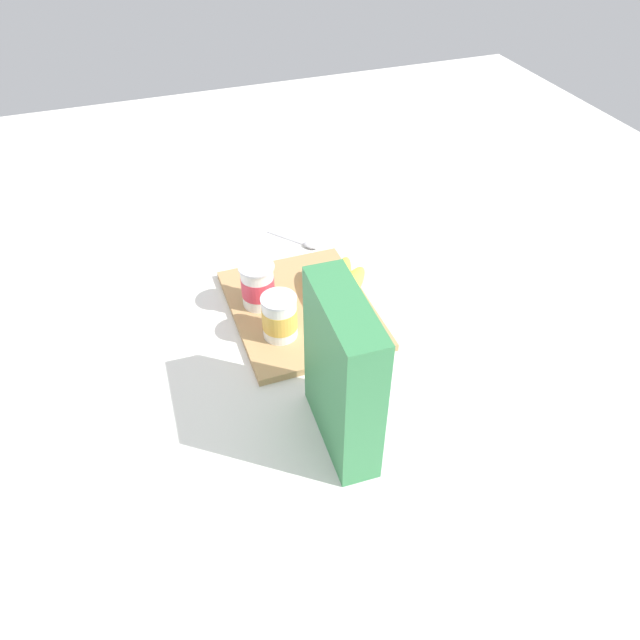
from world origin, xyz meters
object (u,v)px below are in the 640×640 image
yogurt_cup_front (280,317)px  spoon (301,242)px  cutting_board (302,309)px  cereal_box (343,375)px  yogurt_cup_back (258,285)px  banana_bunch (334,288)px

yogurt_cup_front → spoon: size_ratio=0.74×
cutting_board → yogurt_cup_front: size_ratio=3.82×
cereal_box → yogurt_cup_back: bearing=-171.5°
cutting_board → yogurt_cup_front: bearing=136.0°
yogurt_cup_back → banana_bunch: bearing=-100.9°
cereal_box → banana_bunch: 0.34m
cutting_board → yogurt_cup_back: bearing=64.6°
yogurt_cup_back → banana_bunch: (-0.03, -0.14, -0.03)m
cutting_board → spoon: 0.23m
yogurt_cup_front → banana_bunch: yogurt_cup_front is taller
yogurt_cup_front → banana_bunch: 0.15m
cutting_board → cereal_box: cereal_box is taller
cereal_box → yogurt_cup_front: (0.23, 0.03, -0.08)m
yogurt_cup_back → banana_bunch: size_ratio=0.48×
cereal_box → spoon: 0.55m
spoon → cutting_board: bearing=162.0°
yogurt_cup_back → cereal_box: bearing=-173.5°
cereal_box → banana_bunch: bearing=163.0°
cutting_board → spoon: size_ratio=2.82×
cutting_board → banana_bunch: (0.01, -0.07, 0.03)m
cereal_box → cutting_board: bearing=175.2°
yogurt_cup_back → banana_bunch: yogurt_cup_back is taller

